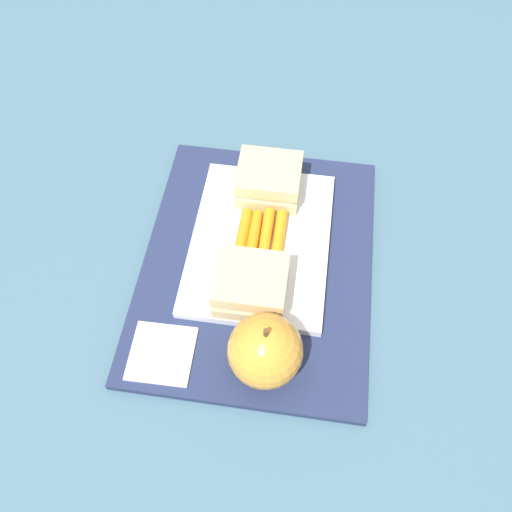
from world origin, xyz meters
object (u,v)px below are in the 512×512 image
Objects in this scene: apple at (265,351)px; sandwich_half_left at (269,180)px; paper_napkin at (162,353)px; sandwich_half_right at (251,285)px; food_tray at (260,242)px; carrot_sticks_bundle at (260,236)px.

sandwich_half_left is at bearing -173.51° from apple.
sandwich_half_left is at bearing 159.67° from paper_napkin.
food_tray is at bearing 180.00° from sandwich_half_right.
apple is at bearing 91.96° from paper_napkin.
paper_napkin is at bearing -47.07° from sandwich_half_right.
apple is 0.12m from paper_napkin.
sandwich_half_right is at bearing 0.03° from carrot_sticks_bundle.
food_tray is at bearing 0.00° from sandwich_half_left.
sandwich_half_right is 1.14× the size of paper_napkin.
apple reaches higher than paper_napkin.
sandwich_half_left is at bearing 179.97° from carrot_sticks_bundle.
sandwich_half_left is 0.08m from carrot_sticks_bundle.
food_tray is 2.54× the size of apple.
sandwich_half_left reaches higher than paper_napkin.
carrot_sticks_bundle is at bearing -170.32° from apple.
food_tray is 0.08m from sandwich_half_right.
sandwich_half_right reaches higher than carrot_sticks_bundle.
paper_napkin is (0.16, -0.09, -0.00)m from food_tray.
apple is at bearing 9.68° from carrot_sticks_bundle.
food_tray is 0.16m from apple.
sandwich_half_right is (0.16, 0.00, 0.00)m from sandwich_half_left.
apple is (0.08, 0.03, 0.01)m from sandwich_half_right.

